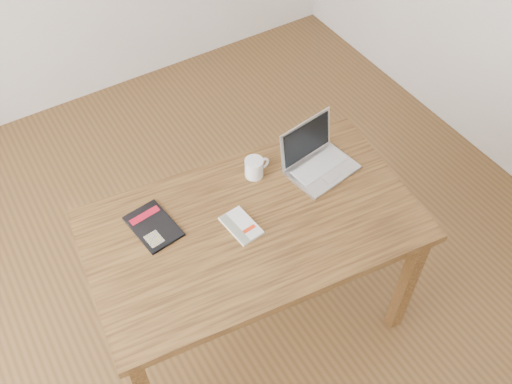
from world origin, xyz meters
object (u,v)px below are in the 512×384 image
desk (253,236)px  laptop (316,159)px  white_guidebook (241,226)px  black_guidebook (153,226)px  coffee_mug (255,167)px

desk → laptop: laptop is taller
white_guidebook → black_guidebook: (-0.30, 0.18, -0.00)m
white_guidebook → laptop: laptop is taller
laptop → white_guidebook: bearing=-174.1°
black_guidebook → coffee_mug: bearing=-3.8°
black_guidebook → coffee_mug: coffee_mug is taller
desk → black_guidebook: 0.41m
white_guidebook → coffee_mug: bearing=41.7°
desk → white_guidebook: bearing=176.2°
black_guidebook → laptop: bearing=-12.3°
laptop → coffee_mug: size_ratio=2.70×
white_guidebook → black_guidebook: 0.35m
white_guidebook → coffee_mug: 0.29m
white_guidebook → laptop: size_ratio=0.57×
desk → laptop: bearing=24.3°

